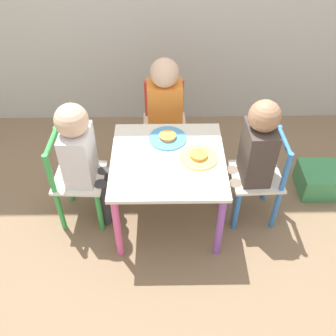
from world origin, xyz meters
name	(u,v)px	position (x,y,z in m)	size (l,w,h in m)	color
ground_plane	(168,215)	(0.00, 0.00, 0.00)	(6.00, 6.00, 0.00)	#7F664C
kids_table	(168,168)	(0.00, 0.00, 0.38)	(0.57, 0.57, 0.44)	silver
chair_red	(165,127)	(-0.01, 0.49, 0.27)	(0.27, 0.27, 0.54)	silver
chair_blue	(260,179)	(0.49, 0.02, 0.27)	(0.27, 0.27, 0.54)	silver
chair_green	(76,181)	(-0.49, 0.02, 0.27)	(0.27, 0.27, 0.54)	silver
child_back	(165,108)	(-0.01, 0.43, 0.45)	(0.20, 0.22, 0.75)	#7A6B5B
child_right	(253,154)	(0.43, 0.02, 0.45)	(0.21, 0.21, 0.76)	#7A6B5B
child_left	(82,155)	(-0.43, 0.02, 0.45)	(0.22, 0.21, 0.75)	#38383D
plate_back	(168,138)	(0.00, 0.15, 0.45)	(0.20, 0.20, 0.03)	#4C9EE0
plate_right	(199,157)	(0.15, 0.00, 0.45)	(0.19, 0.19, 0.03)	#EADB66
storage_bin	(318,180)	(0.91, 0.20, 0.08)	(0.22, 0.23, 0.16)	#3D8E56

